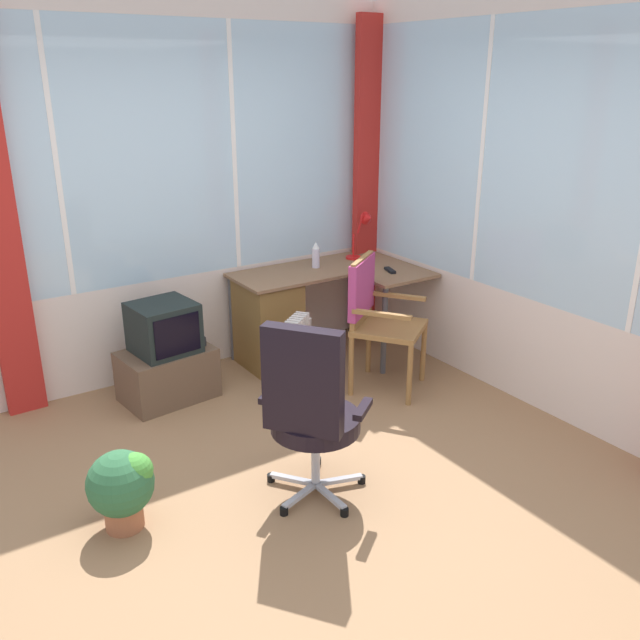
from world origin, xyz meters
TOP-DOWN VIEW (x-y plane):
  - ground at (0.00, 0.00)m, footprint 4.94×4.92m
  - north_window_panel at (-0.00, 1.99)m, footprint 3.94×0.07m
  - east_window_panel at (2.00, -0.00)m, footprint 0.07×3.92m
  - curtain_corner at (1.87, 1.86)m, footprint 0.26×0.08m
  - desk at (0.82, 1.64)m, footprint 1.45×0.98m
  - desk_lamp at (1.72, 1.68)m, footprint 0.22×0.19m
  - tv_remote at (1.65, 1.25)m, footprint 0.08×0.16m
  - spray_bottle at (1.22, 1.68)m, footprint 0.06×0.06m
  - wooden_armchair at (1.21, 0.89)m, footprint 0.67×0.67m
  - office_chair at (0.02, -0.10)m, footprint 0.60×0.61m
  - tv_on_stand at (-0.17, 1.53)m, footprint 0.69×0.51m
  - space_heater at (0.62, 1.01)m, footprint 0.39×0.35m
  - potted_plant at (-0.92, 0.24)m, footprint 0.35×0.35m

SIDE VIEW (x-z plane):
  - ground at x=0.00m, z-range -0.06..0.00m
  - potted_plant at x=-0.92m, z-range 0.03..0.48m
  - space_heater at x=0.62m, z-range 0.00..0.63m
  - tv_on_stand at x=-0.17m, z-range -0.04..0.69m
  - desk at x=0.82m, z-range 0.04..0.78m
  - office_chair at x=0.02m, z-range 0.05..1.12m
  - wooden_armchair at x=1.21m, z-range 0.13..1.14m
  - tv_remote at x=1.65m, z-range 0.75..0.77m
  - spray_bottle at x=1.22m, z-range 0.74..0.96m
  - desk_lamp at x=1.72m, z-range 0.81..1.22m
  - curtain_corner at x=1.87m, z-range 0.00..2.70m
  - north_window_panel at x=0.00m, z-range 0.00..2.80m
  - east_window_panel at x=2.00m, z-range 0.00..2.80m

